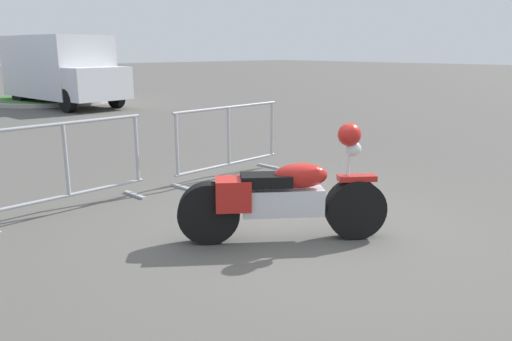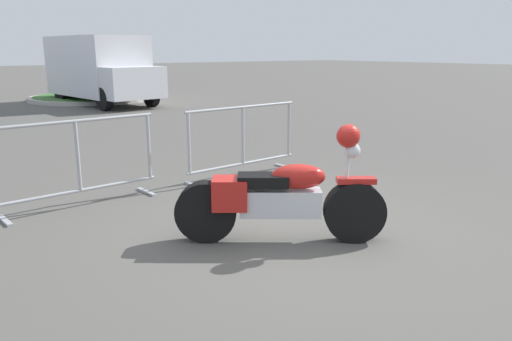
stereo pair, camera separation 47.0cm
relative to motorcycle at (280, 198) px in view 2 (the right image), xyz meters
The scene contains 6 objects.
ground_plane 0.60m from the motorcycle, ahead, with size 120.00×120.00×0.00m, color #54514C.
motorcycle is the anchor object (origin of this frame).
crowd_barrier_near 2.64m from the motorcycle, 117.49° to the left, with size 2.00×0.56×1.07m.
crowd_barrier_far 2.64m from the motorcycle, 62.50° to the left, with size 2.00×0.56×1.07m.
delivery_van 14.02m from the motorcycle, 76.69° to the left, with size 2.47×5.18×2.31m.
planter_island 15.72m from the motorcycle, 77.45° to the left, with size 4.64×4.64×1.10m.
Camera 2 is at (-3.42, -3.61, 1.88)m, focal length 35.00 mm.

